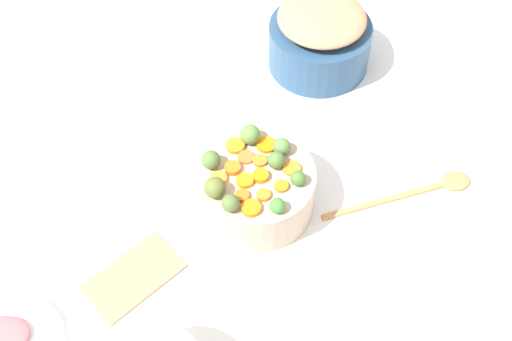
# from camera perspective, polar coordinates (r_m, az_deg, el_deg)

# --- Properties ---
(tabletop) EXTENTS (2.40, 2.40, 0.02)m
(tabletop) POSITION_cam_1_polar(r_m,az_deg,el_deg) (1.34, -0.85, -1.91)
(tabletop) COLOR white
(tabletop) RESTS_ON ground
(serving_bowl_carrots) EXTENTS (0.23, 0.23, 0.11)m
(serving_bowl_carrots) POSITION_cam_1_polar(r_m,az_deg,el_deg) (1.27, 0.00, -1.69)
(serving_bowl_carrots) COLOR #BEA78D
(serving_bowl_carrots) RESTS_ON tabletop
(metal_pot) EXTENTS (0.24, 0.24, 0.11)m
(metal_pot) POSITION_cam_1_polar(r_m,az_deg,el_deg) (1.55, 5.65, 11.05)
(metal_pot) COLOR navy
(metal_pot) RESTS_ON tabletop
(stuffing_mound) EXTENTS (0.20, 0.20, 0.05)m
(stuffing_mound) POSITION_cam_1_polar(r_m,az_deg,el_deg) (1.49, 5.91, 13.37)
(stuffing_mound) COLOR tan
(stuffing_mound) RESTS_ON metal_pot
(carrot_slice_0) EXTENTS (0.05, 0.05, 0.01)m
(carrot_slice_0) POSITION_cam_1_polar(r_m,az_deg,el_deg) (1.21, -0.98, -0.92)
(carrot_slice_0) COLOR orange
(carrot_slice_0) RESTS_ON serving_bowl_carrots
(carrot_slice_1) EXTENTS (0.04, 0.04, 0.01)m
(carrot_slice_1) POSITION_cam_1_polar(r_m,az_deg,el_deg) (1.17, -0.44, -3.37)
(carrot_slice_1) COLOR orange
(carrot_slice_1) RESTS_ON serving_bowl_carrots
(carrot_slice_2) EXTENTS (0.04, 0.04, 0.01)m
(carrot_slice_2) POSITION_cam_1_polar(r_m,az_deg,el_deg) (1.23, -2.09, 0.22)
(carrot_slice_2) COLOR orange
(carrot_slice_2) RESTS_ON serving_bowl_carrots
(carrot_slice_3) EXTENTS (0.04, 0.04, 0.01)m
(carrot_slice_3) POSITION_cam_1_polar(r_m,az_deg,el_deg) (1.23, 3.25, 0.29)
(carrot_slice_3) COLOR orange
(carrot_slice_3) RESTS_ON serving_bowl_carrots
(carrot_slice_4) EXTENTS (0.04, 0.04, 0.01)m
(carrot_slice_4) POSITION_cam_1_polar(r_m,az_deg,el_deg) (1.19, -1.24, -2.25)
(carrot_slice_4) COLOR orange
(carrot_slice_4) RESTS_ON serving_bowl_carrots
(carrot_slice_5) EXTENTS (0.04, 0.04, 0.01)m
(carrot_slice_5) POSITION_cam_1_polar(r_m,az_deg,el_deg) (1.22, -3.35, -0.73)
(carrot_slice_5) COLOR orange
(carrot_slice_5) RESTS_ON serving_bowl_carrots
(carrot_slice_6) EXTENTS (0.03, 0.03, 0.01)m
(carrot_slice_6) POSITION_cam_1_polar(r_m,az_deg,el_deg) (1.19, 0.66, -2.21)
(carrot_slice_6) COLOR orange
(carrot_slice_6) RESTS_ON serving_bowl_carrots
(carrot_slice_7) EXTENTS (0.04, 0.04, 0.01)m
(carrot_slice_7) POSITION_cam_1_polar(r_m,az_deg,el_deg) (1.22, 0.41, -0.48)
(carrot_slice_7) COLOR orange
(carrot_slice_7) RESTS_ON serving_bowl_carrots
(carrot_slice_8) EXTENTS (0.04, 0.04, 0.01)m
(carrot_slice_8) POSITION_cam_1_polar(r_m,az_deg,el_deg) (1.26, -1.86, 2.22)
(carrot_slice_8) COLOR orange
(carrot_slice_8) RESTS_ON serving_bowl_carrots
(carrot_slice_9) EXTENTS (0.03, 0.03, 0.01)m
(carrot_slice_9) POSITION_cam_1_polar(r_m,az_deg,el_deg) (1.20, 2.27, -1.41)
(carrot_slice_9) COLOR orange
(carrot_slice_9) RESTS_ON serving_bowl_carrots
(carrot_slice_10) EXTENTS (0.04, 0.04, 0.01)m
(carrot_slice_10) POSITION_cam_1_polar(r_m,az_deg,el_deg) (1.24, 0.32, 0.80)
(carrot_slice_10) COLOR orange
(carrot_slice_10) RESTS_ON serving_bowl_carrots
(carrot_slice_11) EXTENTS (0.04, 0.04, 0.01)m
(carrot_slice_11) POSITION_cam_1_polar(r_m,az_deg,el_deg) (1.25, -0.92, 1.37)
(carrot_slice_11) COLOR orange
(carrot_slice_11) RESTS_ON serving_bowl_carrots
(carrot_slice_12) EXTENTS (0.04, 0.04, 0.01)m
(carrot_slice_12) POSITION_cam_1_polar(r_m,az_deg,el_deg) (1.26, 0.93, 2.31)
(carrot_slice_12) COLOR orange
(carrot_slice_12) RESTS_ON serving_bowl_carrots
(brussels_sprout_0) EXTENTS (0.03, 0.03, 0.03)m
(brussels_sprout_0) POSITION_cam_1_polar(r_m,az_deg,el_deg) (1.17, -2.29, -2.91)
(brussels_sprout_0) COLOR #556C34
(brussels_sprout_0) RESTS_ON serving_bowl_carrots
(brussels_sprout_1) EXTENTS (0.04, 0.04, 0.04)m
(brussels_sprout_1) POSITION_cam_1_polar(r_m,az_deg,el_deg) (1.18, -3.70, -1.53)
(brussels_sprout_1) COLOR #5E6C31
(brussels_sprout_1) RESTS_ON serving_bowl_carrots
(brussels_sprout_2) EXTENTS (0.03, 0.03, 0.03)m
(brussels_sprout_2) POSITION_cam_1_polar(r_m,az_deg,el_deg) (1.20, 3.77, -0.69)
(brussels_sprout_2) COLOR #487331
(brussels_sprout_2) RESTS_ON serving_bowl_carrots
(brussels_sprout_3) EXTENTS (0.04, 0.04, 0.04)m
(brussels_sprout_3) POSITION_cam_1_polar(r_m,az_deg,el_deg) (1.23, -4.04, 0.97)
(brussels_sprout_3) COLOR #54743B
(brussels_sprout_3) RESTS_ON serving_bowl_carrots
(brussels_sprout_4) EXTENTS (0.03, 0.03, 0.03)m
(brussels_sprout_4) POSITION_cam_1_polar(r_m,az_deg,el_deg) (1.23, 1.87, 1.09)
(brussels_sprout_4) COLOR #507338
(brussels_sprout_4) RESTS_ON serving_bowl_carrots
(brussels_sprout_5) EXTENTS (0.03, 0.03, 0.03)m
(brussels_sprout_5) POSITION_cam_1_polar(r_m,az_deg,el_deg) (1.17, 1.91, -3.15)
(brussels_sprout_5) COLOR #478837
(brussels_sprout_5) RESTS_ON serving_bowl_carrots
(brussels_sprout_6) EXTENTS (0.03, 0.03, 0.03)m
(brussels_sprout_6) POSITION_cam_1_polar(r_m,az_deg,el_deg) (1.25, 2.32, 2.16)
(brussels_sprout_6) COLOR #597F40
(brussels_sprout_6) RESTS_ON serving_bowl_carrots
(brussels_sprout_7) EXTENTS (0.04, 0.04, 0.04)m
(brussels_sprout_7) POSITION_cam_1_polar(r_m,az_deg,el_deg) (1.26, -0.55, 3.25)
(brussels_sprout_7) COLOR #5D8840
(brussels_sprout_7) RESTS_ON serving_bowl_carrots
(wooden_spoon) EXTENTS (0.21, 0.29, 0.01)m
(wooden_spoon) POSITION_cam_1_polar(r_m,az_deg,el_deg) (1.37, 15.04, -1.58)
(wooden_spoon) COLOR tan
(wooden_spoon) RESTS_ON tabletop
(dish_towel) EXTENTS (0.21, 0.18, 0.01)m
(dish_towel) POSITION_cam_1_polar(r_m,az_deg,el_deg) (1.25, -10.86, -9.29)
(dish_towel) COLOR tan
(dish_towel) RESTS_ON tabletop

